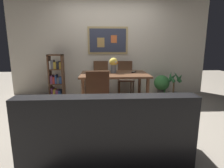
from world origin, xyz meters
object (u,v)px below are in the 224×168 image
Objects in this scene: dining_chair_far_left at (101,76)px; bookshelf at (56,78)px; dining_chair_far_right at (125,76)px; dining_chair_near_left at (98,92)px; potted_palm at (174,88)px; flower_vase at (114,64)px; dining_table at (114,78)px; leather_couch at (106,134)px; tv_remote at (134,72)px; potted_ivy at (162,84)px.

dining_chair_far_left is 0.83× the size of bookshelf.
dining_chair_far_right and dining_chair_far_left have the same top height.
bookshelf is (-1.07, 1.58, -0.02)m from dining_chair_near_left.
potted_palm is at bearing 33.78° from dining_chair_near_left.
bookshelf is at bearing 154.31° from flower_vase.
dining_table is 1.58× the size of dining_chair_far_left.
flower_vase reaches higher than dining_table.
dining_chair_far_left is at bearing 109.71° from flower_vase.
bookshelf is at bearing 172.75° from potted_palm.
dining_chair_near_left is 0.51× the size of leather_couch.
tv_remote is at bearing -18.72° from bookshelf.
dining_chair_near_left is 1.91m from bookshelf.
dining_table is 0.80× the size of leather_couch.
dining_chair_near_left is 2.77× the size of flower_vase.
dining_chair_far_right is 0.83× the size of bookshelf.
dining_table is at bearing 68.20° from dining_chair_near_left.
tv_remote is at bearing 5.82° from flower_vase.
leather_couch is 2.93m from bookshelf.
potted_ivy is (1.52, 2.66, 0.01)m from leather_couch.
leather_couch reaches higher than potted_ivy.
bookshelf reaches higher than potted_ivy.
leather_couch is (-0.23, -1.94, -0.32)m from dining_table.
tv_remote is (0.66, 2.05, 0.42)m from leather_couch.
dining_chair_near_left is at bearing -91.52° from dining_chair_far_left.
dining_chair_far_left is (0.04, 1.69, 0.00)m from dining_chair_near_left.
tv_remote is at bearing -166.00° from potted_palm.
dining_chair_far_right is 0.64m from dining_chair_far_left.
flower_vase reaches higher than tv_remote.
dining_table reaches higher than potted_ivy.
dining_chair_near_left is 1.43× the size of potted_ivy.
dining_chair_near_left and dining_chair_far_left have the same top height.
dining_chair_far_right is at bearing 67.63° from dining_chair_near_left.
dining_chair_near_left is 0.83× the size of bookshelf.
potted_palm reaches higher than dining_table.
dining_chair_far_right is 1.24m from potted_palm.
leather_couch is 5.48× the size of flower_vase.
dining_chair_far_left reaches higher than potted_ivy.
potted_ivy is 4.09× the size of tv_remote.
bookshelf is (-1.41, 0.73, -0.11)m from dining_table.
dining_table is 2.26× the size of potted_ivy.
dining_table is 0.90m from dining_chair_far_left.
bookshelf reaches higher than dining_chair_far_left.
dining_table is 1.95× the size of potted_palm.
dining_chair_far_left reaches higher than leather_couch.
potted_ivy is at bearing 29.19° from dining_table.
tv_remote reaches higher than dining_table.
dining_chair_near_left is 2.27m from potted_ivy.
dining_chair_far_right is 0.97m from potted_ivy.
dining_chair_far_right is 1.00× the size of dining_chair_far_left.
dining_chair_far_right is (0.34, 0.81, -0.10)m from dining_table.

